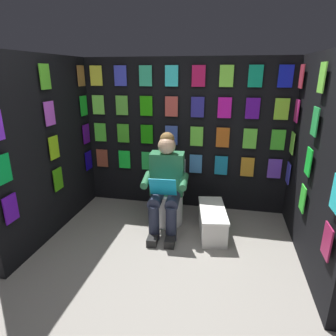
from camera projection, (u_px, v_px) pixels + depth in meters
name	position (u px, v px, depth m)	size (l,w,h in m)	color
ground_plane	(148.00, 302.00, 2.45)	(30.00, 30.00, 0.00)	gray
display_wall_back	(185.00, 135.00, 3.97)	(2.87, 0.14, 2.05)	black
display_wall_left	(318.00, 164.00, 2.75)	(0.14, 1.94, 2.05)	black
display_wall_right	(48.00, 148.00, 3.30)	(0.14, 1.94, 2.05)	black
toilet	(169.00, 197.00, 3.72)	(0.41, 0.56, 0.77)	white
person_reading	(166.00, 183.00, 3.42)	(0.54, 0.70, 1.19)	#286B42
comic_longbox_near	(212.00, 221.00, 3.46)	(0.41, 0.76, 0.32)	white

